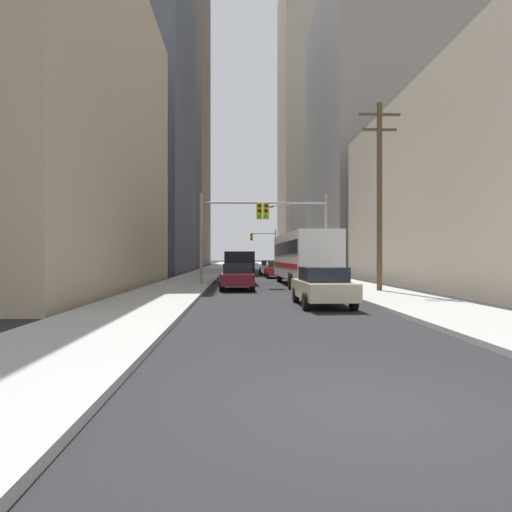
{
  "coord_description": "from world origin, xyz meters",
  "views": [
    {
      "loc": [
        -1.71,
        -5.27,
        1.93
      ],
      "look_at": [
        0.0,
        34.59,
        1.96
      ],
      "focal_mm": 30.18,
      "sensor_mm": 36.0,
      "label": 1
    }
  ],
  "objects_px": {
    "sedan_beige": "(323,286)",
    "sedan_red": "(276,269)",
    "sedan_white": "(269,267)",
    "sedan_maroon": "(237,276)",
    "sedan_silver": "(238,267)",
    "traffic_signal_near_left": "(228,223)",
    "city_bus": "(303,256)",
    "traffic_signal_near_right": "(299,224)",
    "traffic_signal_far_right": "(265,242)",
    "cargo_van_black": "(238,265)"
  },
  "relations": [
    {
      "from": "sedan_red",
      "to": "traffic_signal_far_right",
      "type": "height_order",
      "value": "traffic_signal_far_right"
    },
    {
      "from": "sedan_silver",
      "to": "traffic_signal_far_right",
      "type": "height_order",
      "value": "traffic_signal_far_right"
    },
    {
      "from": "sedan_maroon",
      "to": "sedan_silver",
      "type": "xyz_separation_m",
      "value": [
        0.11,
        21.32,
        0.0
      ]
    },
    {
      "from": "traffic_signal_near_left",
      "to": "traffic_signal_near_right",
      "type": "xyz_separation_m",
      "value": [
        4.59,
        0.0,
        0.01
      ]
    },
    {
      "from": "traffic_signal_near_left",
      "to": "sedan_red",
      "type": "bearing_deg",
      "value": 69.17
    },
    {
      "from": "sedan_maroon",
      "to": "sedan_white",
      "type": "xyz_separation_m",
      "value": [
        3.33,
        20.33,
        0.0
      ]
    },
    {
      "from": "sedan_white",
      "to": "sedan_silver",
      "type": "bearing_deg",
      "value": 162.97
    },
    {
      "from": "city_bus",
      "to": "traffic_signal_far_right",
      "type": "relative_size",
      "value": 1.93
    },
    {
      "from": "traffic_signal_near_right",
      "to": "sedan_beige",
      "type": "bearing_deg",
      "value": -93.4
    },
    {
      "from": "sedan_beige",
      "to": "sedan_silver",
      "type": "xyz_separation_m",
      "value": [
        -3.21,
        29.6,
        0.0
      ]
    },
    {
      "from": "sedan_beige",
      "to": "traffic_signal_near_left",
      "type": "bearing_deg",
      "value": 109.16
    },
    {
      "from": "sedan_red",
      "to": "sedan_beige",
      "type": "bearing_deg",
      "value": -90.39
    },
    {
      "from": "sedan_red",
      "to": "sedan_white",
      "type": "bearing_deg",
      "value": 91.26
    },
    {
      "from": "traffic_signal_near_right",
      "to": "sedan_red",
      "type": "bearing_deg",
      "value": 92.78
    },
    {
      "from": "sedan_beige",
      "to": "sedan_red",
      "type": "height_order",
      "value": "same"
    },
    {
      "from": "traffic_signal_near_left",
      "to": "traffic_signal_far_right",
      "type": "distance_m",
      "value": 37.48
    },
    {
      "from": "sedan_red",
      "to": "sedan_silver",
      "type": "xyz_separation_m",
      "value": [
        -3.36,
        7.64,
        0.0
      ]
    },
    {
      "from": "sedan_red",
      "to": "traffic_signal_near_right",
      "type": "bearing_deg",
      "value": -87.22
    },
    {
      "from": "traffic_signal_near_right",
      "to": "cargo_van_black",
      "type": "bearing_deg",
      "value": 140.12
    },
    {
      "from": "sedan_maroon",
      "to": "sedan_red",
      "type": "height_order",
      "value": "same"
    },
    {
      "from": "traffic_signal_near_right",
      "to": "traffic_signal_far_right",
      "type": "height_order",
      "value": "same"
    },
    {
      "from": "traffic_signal_far_right",
      "to": "sedan_maroon",
      "type": "bearing_deg",
      "value": -95.85
    },
    {
      "from": "sedan_red",
      "to": "traffic_signal_near_right",
      "type": "height_order",
      "value": "traffic_signal_near_right"
    },
    {
      "from": "sedan_maroon",
      "to": "sedan_silver",
      "type": "distance_m",
      "value": 21.32
    },
    {
      "from": "sedan_maroon",
      "to": "sedan_white",
      "type": "relative_size",
      "value": 0.99
    },
    {
      "from": "city_bus",
      "to": "sedan_red",
      "type": "bearing_deg",
      "value": 94.78
    },
    {
      "from": "city_bus",
      "to": "sedan_silver",
      "type": "distance_m",
      "value": 18.46
    },
    {
      "from": "sedan_beige",
      "to": "sedan_maroon",
      "type": "distance_m",
      "value": 8.92
    },
    {
      "from": "sedan_red",
      "to": "cargo_van_black",
      "type": "bearing_deg",
      "value": -114.6
    },
    {
      "from": "cargo_van_black",
      "to": "sedan_white",
      "type": "relative_size",
      "value": 1.24
    },
    {
      "from": "sedan_red",
      "to": "sedan_white",
      "type": "relative_size",
      "value": 0.99
    },
    {
      "from": "city_bus",
      "to": "sedan_red",
      "type": "height_order",
      "value": "city_bus"
    },
    {
      "from": "sedan_white",
      "to": "traffic_signal_near_right",
      "type": "bearing_deg",
      "value": -87.81
    },
    {
      "from": "sedan_white",
      "to": "city_bus",
      "type": "bearing_deg",
      "value": -86.6
    },
    {
      "from": "sedan_red",
      "to": "sedan_maroon",
      "type": "bearing_deg",
      "value": -104.25
    },
    {
      "from": "city_bus",
      "to": "traffic_signal_near_left",
      "type": "distance_m",
      "value": 5.38
    },
    {
      "from": "cargo_van_black",
      "to": "sedan_beige",
      "type": "distance_m",
      "value": 14.91
    },
    {
      "from": "cargo_van_black",
      "to": "sedan_maroon",
      "type": "xyz_separation_m",
      "value": [
        -0.08,
        -6.26,
        -0.52
      ]
    },
    {
      "from": "city_bus",
      "to": "cargo_van_black",
      "type": "bearing_deg",
      "value": 146.01
    },
    {
      "from": "cargo_van_black",
      "to": "sedan_red",
      "type": "xyz_separation_m",
      "value": [
        3.4,
        7.42,
        -0.52
      ]
    },
    {
      "from": "sedan_maroon",
      "to": "sedan_white",
      "type": "distance_m",
      "value": 20.6
    },
    {
      "from": "sedan_white",
      "to": "traffic_signal_near_right",
      "type": "height_order",
      "value": "traffic_signal_near_right"
    },
    {
      "from": "sedan_maroon",
      "to": "sedan_silver",
      "type": "height_order",
      "value": "same"
    },
    {
      "from": "cargo_van_black",
      "to": "traffic_signal_far_right",
      "type": "xyz_separation_m",
      "value": [
        4.04,
        33.91,
        2.76
      ]
    },
    {
      "from": "sedan_beige",
      "to": "traffic_signal_far_right",
      "type": "distance_m",
      "value": 48.57
    },
    {
      "from": "cargo_van_black",
      "to": "sedan_white",
      "type": "height_order",
      "value": "cargo_van_black"
    },
    {
      "from": "sedan_white",
      "to": "traffic_signal_far_right",
      "type": "distance_m",
      "value": 20.12
    },
    {
      "from": "traffic_signal_near_left",
      "to": "traffic_signal_near_right",
      "type": "bearing_deg",
      "value": 0.0
    },
    {
      "from": "traffic_signal_near_right",
      "to": "traffic_signal_far_right",
      "type": "distance_m",
      "value": 37.18
    },
    {
      "from": "city_bus",
      "to": "sedan_red",
      "type": "relative_size",
      "value": 2.74
    }
  ]
}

